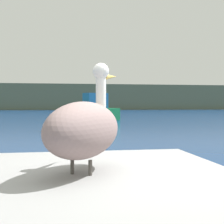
# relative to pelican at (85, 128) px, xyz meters

# --- Properties ---
(hillside_backdrop) EXTENTS (140.00, 15.29, 6.12)m
(hillside_backdrop) POSITION_rel_pelican_xyz_m (0.69, 80.24, 1.89)
(hillside_backdrop) COLOR #5B664C
(hillside_backdrop) RESTS_ON ground
(pier_dock) EXTENTS (2.49, 2.41, 0.82)m
(pier_dock) POSITION_rel_pelican_xyz_m (-0.01, -0.01, -0.77)
(pier_dock) COLOR gray
(pier_dock) RESTS_ON ground
(pelican) EXTENTS (0.89, 1.25, 0.92)m
(pelican) POSITION_rel_pelican_xyz_m (0.00, 0.00, 0.00)
(pelican) COLOR gray
(pelican) RESTS_ON pier_dock
(fishing_boat_green) EXTENTS (5.19, 3.49, 4.75)m
(fishing_boat_green) POSITION_rel_pelican_xyz_m (2.39, 23.74, -0.37)
(fishing_boat_green) COLOR #1E8C4C
(fishing_boat_green) RESTS_ON ground
(mooring_buoy) EXTENTS (0.63, 0.63, 0.63)m
(mooring_buoy) POSITION_rel_pelican_xyz_m (-0.66, 13.68, -0.86)
(mooring_buoy) COLOR #E54C19
(mooring_buoy) RESTS_ON ground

